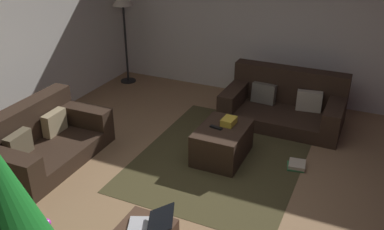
{
  "coord_description": "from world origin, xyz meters",
  "views": [
    {
      "loc": [
        -3.44,
        -1.37,
        2.83
      ],
      "look_at": [
        0.44,
        0.42,
        0.75
      ],
      "focal_mm": 38.72,
      "sensor_mm": 36.0,
      "label": 1
    }
  ],
  "objects_px": {
    "tv_remote": "(216,127)",
    "corner_lamp": "(123,6)",
    "couch_right": "(285,104)",
    "gift_box": "(229,121)",
    "couch_left": "(41,141)",
    "laptop": "(148,226)",
    "book_stack": "(296,165)",
    "ottoman": "(222,143)"
  },
  "relations": [
    {
      "from": "tv_remote",
      "to": "gift_box",
      "type": "bearing_deg",
      "value": -22.53
    },
    {
      "from": "book_stack",
      "to": "corner_lamp",
      "type": "xyz_separation_m",
      "value": [
        1.62,
        3.48,
        1.37
      ]
    },
    {
      "from": "book_stack",
      "to": "ottoman",
      "type": "bearing_deg",
      "value": 99.48
    },
    {
      "from": "couch_right",
      "to": "gift_box",
      "type": "distance_m",
      "value": 1.37
    },
    {
      "from": "gift_box",
      "to": "couch_right",
      "type": "bearing_deg",
      "value": -18.29
    },
    {
      "from": "couch_right",
      "to": "book_stack",
      "type": "relative_size",
      "value": 6.62
    },
    {
      "from": "couch_right",
      "to": "gift_box",
      "type": "relative_size",
      "value": 7.99
    },
    {
      "from": "laptop",
      "to": "gift_box",
      "type": "bearing_deg",
      "value": 2.65
    },
    {
      "from": "ottoman",
      "to": "corner_lamp",
      "type": "relative_size",
      "value": 0.49
    },
    {
      "from": "ottoman",
      "to": "gift_box",
      "type": "height_order",
      "value": "gift_box"
    },
    {
      "from": "gift_box",
      "to": "book_stack",
      "type": "relative_size",
      "value": 0.83
    },
    {
      "from": "couch_left",
      "to": "ottoman",
      "type": "height_order",
      "value": "couch_left"
    },
    {
      "from": "couch_right",
      "to": "gift_box",
      "type": "height_order",
      "value": "couch_right"
    },
    {
      "from": "couch_right",
      "to": "ottoman",
      "type": "distance_m",
      "value": 1.48
    },
    {
      "from": "gift_box",
      "to": "tv_remote",
      "type": "xyz_separation_m",
      "value": [
        -0.16,
        0.11,
        -0.03
      ]
    },
    {
      "from": "book_stack",
      "to": "couch_left",
      "type": "bearing_deg",
      "value": 110.96
    },
    {
      "from": "couch_left",
      "to": "book_stack",
      "type": "height_order",
      "value": "couch_left"
    },
    {
      "from": "tv_remote",
      "to": "corner_lamp",
      "type": "bearing_deg",
      "value": 64.25
    },
    {
      "from": "book_stack",
      "to": "corner_lamp",
      "type": "height_order",
      "value": "corner_lamp"
    },
    {
      "from": "gift_box",
      "to": "laptop",
      "type": "xyz_separation_m",
      "value": [
        -2.18,
        -0.1,
        0.06
      ]
    },
    {
      "from": "couch_left",
      "to": "tv_remote",
      "type": "xyz_separation_m",
      "value": [
        0.94,
        -1.99,
        0.18
      ]
    },
    {
      "from": "gift_box",
      "to": "ottoman",
      "type": "bearing_deg",
      "value": 162.79
    },
    {
      "from": "ottoman",
      "to": "gift_box",
      "type": "xyz_separation_m",
      "value": [
        0.11,
        -0.04,
        0.26
      ]
    },
    {
      "from": "couch_left",
      "to": "corner_lamp",
      "type": "relative_size",
      "value": 0.98
    },
    {
      "from": "corner_lamp",
      "to": "gift_box",
      "type": "bearing_deg",
      "value": -122.67
    },
    {
      "from": "laptop",
      "to": "book_stack",
      "type": "height_order",
      "value": "laptop"
    },
    {
      "from": "gift_box",
      "to": "tv_remote",
      "type": "relative_size",
      "value": 1.34
    },
    {
      "from": "couch_left",
      "to": "couch_right",
      "type": "relative_size",
      "value": 0.93
    },
    {
      "from": "couch_right",
      "to": "couch_left",
      "type": "bearing_deg",
      "value": 43.64
    },
    {
      "from": "gift_box",
      "to": "book_stack",
      "type": "xyz_separation_m",
      "value": [
        0.04,
        -0.89,
        -0.44
      ]
    },
    {
      "from": "couch_right",
      "to": "ottoman",
      "type": "height_order",
      "value": "couch_right"
    },
    {
      "from": "couch_left",
      "to": "ottoman",
      "type": "bearing_deg",
      "value": 114.36
    },
    {
      "from": "laptop",
      "to": "couch_left",
      "type": "bearing_deg",
      "value": 63.95
    },
    {
      "from": "ottoman",
      "to": "tv_remote",
      "type": "distance_m",
      "value": 0.24
    },
    {
      "from": "couch_right",
      "to": "ottoman",
      "type": "xyz_separation_m",
      "value": [
        -1.4,
        0.46,
        -0.06
      ]
    },
    {
      "from": "couch_left",
      "to": "couch_right",
      "type": "xyz_separation_m",
      "value": [
        2.39,
        -2.52,
        0.01
      ]
    },
    {
      "from": "couch_left",
      "to": "gift_box",
      "type": "relative_size",
      "value": 7.47
    },
    {
      "from": "laptop",
      "to": "corner_lamp",
      "type": "relative_size",
      "value": 0.29
    },
    {
      "from": "couch_right",
      "to": "corner_lamp",
      "type": "xyz_separation_m",
      "value": [
        0.38,
        3.02,
        1.13
      ]
    },
    {
      "from": "tv_remote",
      "to": "couch_left",
      "type": "bearing_deg",
      "value": 125.86
    },
    {
      "from": "couch_left",
      "to": "tv_remote",
      "type": "height_order",
      "value": "couch_left"
    },
    {
      "from": "tv_remote",
      "to": "book_stack",
      "type": "bearing_deg",
      "value": -67.83
    }
  ]
}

